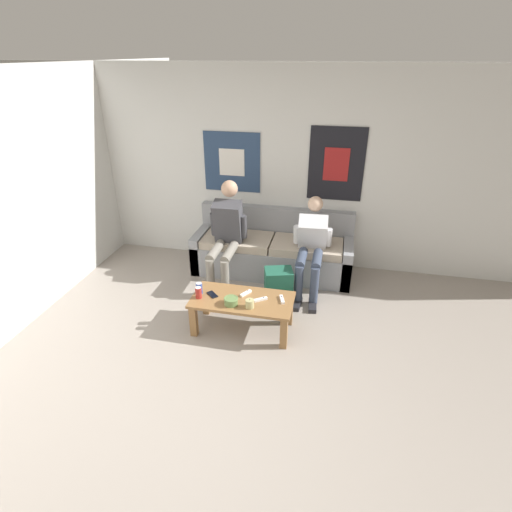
# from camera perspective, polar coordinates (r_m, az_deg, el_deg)

# --- Properties ---
(ground_plane) EXTENTS (18.00, 18.00, 0.00)m
(ground_plane) POSITION_cam_1_polar(r_m,az_deg,el_deg) (3.69, -7.58, -18.91)
(ground_plane) COLOR gray
(wall_back) EXTENTS (10.00, 0.07, 2.55)m
(wall_back) POSITION_cam_1_polar(r_m,az_deg,el_deg) (5.31, 1.11, 12.21)
(wall_back) COLOR silver
(wall_back) RESTS_ON ground_plane
(couch) EXTENTS (2.06, 0.71, 0.81)m
(couch) POSITION_cam_1_polar(r_m,az_deg,el_deg) (5.30, 2.40, 0.65)
(couch) COLOR gray
(couch) RESTS_ON ground_plane
(coffee_table) EXTENTS (1.05, 0.51, 0.38)m
(coffee_table) POSITION_cam_1_polar(r_m,az_deg,el_deg) (4.17, -1.96, -6.95)
(coffee_table) COLOR olive
(coffee_table) RESTS_ON ground_plane
(person_seated_adult) EXTENTS (0.47, 0.91, 1.26)m
(person_seated_adult) POSITION_cam_1_polar(r_m,az_deg,el_deg) (4.92, -4.30, 3.50)
(person_seated_adult) COLOR gray
(person_seated_adult) RESTS_ON ground_plane
(person_seated_teen) EXTENTS (0.47, 0.95, 1.10)m
(person_seated_teen) POSITION_cam_1_polar(r_m,az_deg,el_deg) (4.81, 7.90, 1.76)
(person_seated_teen) COLOR #384256
(person_seated_teen) RESTS_ON ground_plane
(backpack) EXTENTS (0.37, 0.34, 0.42)m
(backpack) POSITION_cam_1_polar(r_m,az_deg,el_deg) (4.67, 3.24, -4.45)
(backpack) COLOR #1E5642
(backpack) RESTS_ON ground_plane
(ceramic_bowl) EXTENTS (0.15, 0.15, 0.08)m
(ceramic_bowl) POSITION_cam_1_polar(r_m,az_deg,el_deg) (4.02, -3.58, -6.40)
(ceramic_bowl) COLOR #607F47
(ceramic_bowl) RESTS_ON coffee_table
(pillar_candle) EXTENTS (0.09, 0.09, 0.10)m
(pillar_candle) POSITION_cam_1_polar(r_m,az_deg,el_deg) (3.97, -0.90, -6.83)
(pillar_candle) COLOR tan
(pillar_candle) RESTS_ON coffee_table
(drink_can_blue) EXTENTS (0.07, 0.07, 0.12)m
(drink_can_blue) POSITION_cam_1_polar(r_m,az_deg,el_deg) (4.22, -8.11, -4.58)
(drink_can_blue) COLOR #28479E
(drink_can_blue) RESTS_ON coffee_table
(drink_can_red) EXTENTS (0.07, 0.07, 0.12)m
(drink_can_red) POSITION_cam_1_polar(r_m,az_deg,el_deg) (4.15, -8.22, -5.20)
(drink_can_red) COLOR maroon
(drink_can_red) RESTS_ON coffee_table
(game_controller_near_left) EXTENTS (0.14, 0.11, 0.03)m
(game_controller_near_left) POSITION_cam_1_polar(r_m,az_deg,el_deg) (4.09, 0.66, -6.21)
(game_controller_near_left) COLOR white
(game_controller_near_left) RESTS_ON coffee_table
(game_controller_near_right) EXTENTS (0.08, 0.15, 0.03)m
(game_controller_near_right) POSITION_cam_1_polar(r_m,az_deg,el_deg) (4.10, 3.74, -6.20)
(game_controller_near_right) COLOR white
(game_controller_near_right) RESTS_ON coffee_table
(game_controller_far_center) EXTENTS (0.10, 0.14, 0.03)m
(game_controller_far_center) POSITION_cam_1_polar(r_m,az_deg,el_deg) (4.19, -1.47, -5.33)
(game_controller_far_center) COLOR white
(game_controller_far_center) RESTS_ON coffee_table
(cell_phone) EXTENTS (0.14, 0.14, 0.01)m
(cell_phone) POSITION_cam_1_polar(r_m,az_deg,el_deg) (4.21, -6.26, -5.49)
(cell_phone) COLOR black
(cell_phone) RESTS_ON coffee_table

